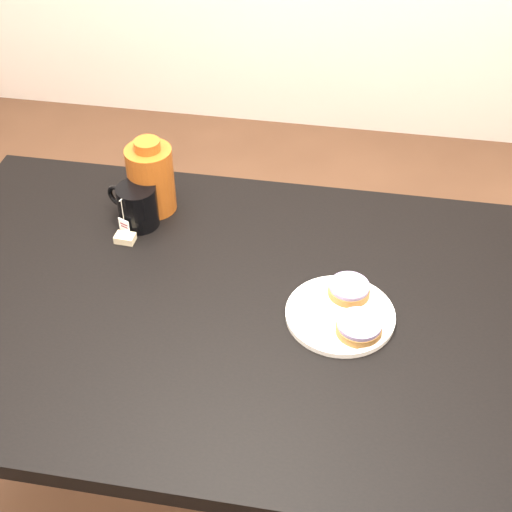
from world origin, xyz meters
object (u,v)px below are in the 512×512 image
bagel_front (359,327)px  mug (137,206)px  table (228,329)px  bagel_back (349,289)px  teabag_pouch (125,238)px  bagel_package (151,178)px  plate (340,314)px

bagel_front → mug: size_ratio=0.85×
table → bagel_back: 0.28m
mug → teabag_pouch: size_ratio=3.27×
table → bagel_front: size_ratio=11.21×
table → teabag_pouch: (-0.27, 0.16, 0.09)m
teabag_pouch → bagel_package: bearing=77.5°
mug → table: bearing=-17.6°
plate → bagel_front: 0.06m
bagel_back → teabag_pouch: 0.53m
plate → bagel_package: 0.57m
bagel_back → mug: 0.54m
bagel_back → bagel_front: (0.03, -0.11, 0.00)m
bagel_back → mug: (-0.51, 0.17, 0.03)m
bagel_back → bagel_package: bearing=154.4°
bagel_back → bagel_package: (-0.49, 0.24, 0.06)m
table → plate: bearing=-0.4°
bagel_front → bagel_package: bagel_package is taller
mug → teabag_pouch: 0.08m
plate → mug: bearing=155.4°
bagel_back → bagel_package: size_ratio=0.47×
mug → teabag_pouch: bearing=-76.8°
plate → bagel_back: 0.06m
bagel_back → mug: bearing=161.7°
bagel_front → mug: (-0.54, 0.27, 0.03)m
bagel_front → mug: bearing=153.0°
bagel_back → bagel_front: same height
bagel_back → teabag_pouch: bearing=169.2°
table → mug: size_ratio=9.50×
table → teabag_pouch: teabag_pouch is taller
plate → bagel_back: size_ratio=2.50×
mug → bagel_front: bearing=-3.7°
mug → bagel_package: bearing=98.3°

